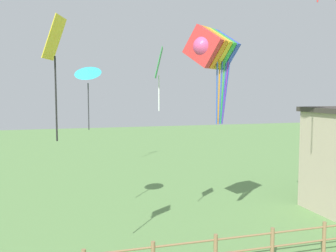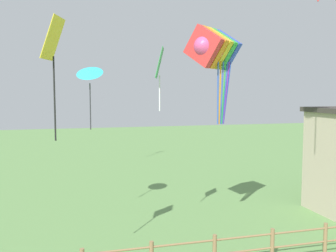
{
  "view_description": "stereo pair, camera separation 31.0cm",
  "coord_description": "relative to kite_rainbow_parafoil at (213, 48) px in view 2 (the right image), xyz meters",
  "views": [
    {
      "loc": [
        -3.84,
        -4.62,
        5.95
      ],
      "look_at": [
        0.0,
        8.55,
        4.73
      ],
      "focal_mm": 40.0,
      "sensor_mm": 36.0,
      "label": 1
    },
    {
      "loc": [
        -3.54,
        -4.7,
        5.95
      ],
      "look_at": [
        0.0,
        8.55,
        4.73
      ],
      "focal_mm": 40.0,
      "sensor_mm": 36.0,
      "label": 2
    }
  ],
  "objects": [
    {
      "name": "kite_rainbow_parafoil",
      "position": [
        0.0,
        0.0,
        0.0
      ],
      "size": [
        2.81,
        2.71,
        3.98
      ],
      "color": "#E54C8C"
    },
    {
      "name": "kite_green_diamond",
      "position": [
        -2.25,
        0.01,
        -0.79
      ],
      "size": [
        0.55,
        0.94,
        2.5
      ],
      "color": "green"
    },
    {
      "name": "kite_cyan_delta",
      "position": [
        -4.82,
        2.49,
        -0.96
      ],
      "size": [
        1.45,
        1.36,
        2.88
      ],
      "color": "#2DB2C6"
    },
    {
      "name": "kite_yellow_diamond",
      "position": [
        -6.15,
        -3.05,
        -0.6
      ],
      "size": [
        0.72,
        1.02,
        3.57
      ],
      "color": "yellow"
    }
  ]
}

